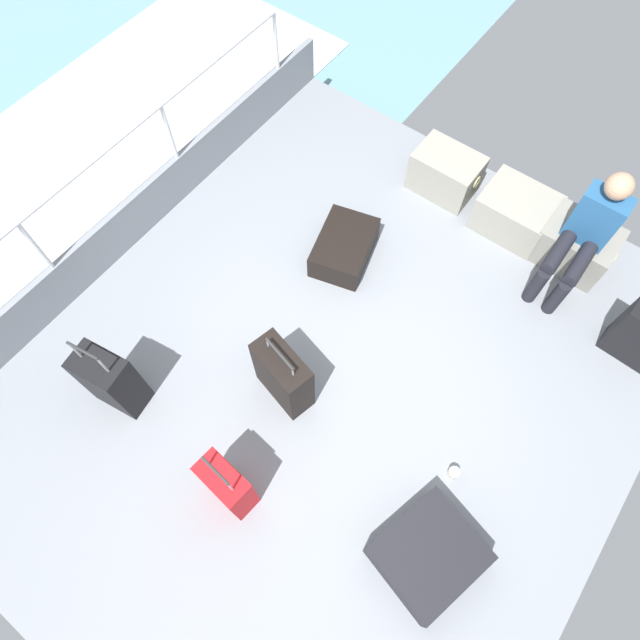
{
  "coord_description": "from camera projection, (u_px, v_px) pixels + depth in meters",
  "views": [
    {
      "loc": [
        0.83,
        -1.27,
        4.04
      ],
      "look_at": [
        -0.31,
        0.25,
        0.25
      ],
      "focal_mm": 30.9,
      "sensor_mm": 36.0,
      "label": 1
    }
  ],
  "objects": [
    {
      "name": "suitcase_0",
      "position": [
        428.0,
        554.0,
        3.62
      ],
      "size": [
        0.72,
        0.76,
        0.23
      ],
      "color": "black",
      "rests_on": "ground_plane"
    },
    {
      "name": "sea_wake",
      "position": [
        44.0,
        190.0,
        5.56
      ],
      "size": [
        12.0,
        12.0,
        0.01
      ],
      "color": "#6B99A8",
      "rests_on": "ground_plane"
    },
    {
      "name": "cargo_crate_2",
      "position": [
        576.0,
        245.0,
        4.61
      ],
      "size": [
        0.62,
        0.45,
        0.39
      ],
      "color": "gray",
      "rests_on": "ground_plane"
    },
    {
      "name": "railing_port",
      "position": [
        104.0,
        181.0,
        4.17
      ],
      "size": [
        0.04,
        4.2,
        1.02
      ],
      "color": "silver",
      "rests_on": "ground_plane"
    },
    {
      "name": "suitcase_2",
      "position": [
        111.0,
        381.0,
        3.93
      ],
      "size": [
        0.41,
        0.3,
        0.88
      ],
      "color": "black",
      "rests_on": "ground_plane"
    },
    {
      "name": "cargo_crate_1",
      "position": [
        515.0,
        212.0,
        4.78
      ],
      "size": [
        0.65,
        0.49,
        0.37
      ],
      "color": "gray",
      "rests_on": "ground_plane"
    },
    {
      "name": "gunwale_port",
      "position": [
        127.0,
        225.0,
        4.67
      ],
      "size": [
        0.06,
        5.2,
        0.45
      ],
      "primitive_type": "cube",
      "color": "gray",
      "rests_on": "ground_plane"
    },
    {
      "name": "cargo_crate_0",
      "position": [
        445.0,
        173.0,
        4.95
      ],
      "size": [
        0.61,
        0.4,
        0.41
      ],
      "color": "gray",
      "rests_on": "ground_plane"
    },
    {
      "name": "paper_cup",
      "position": [
        453.0,
        473.0,
        3.92
      ],
      "size": [
        0.08,
        0.08,
        0.1
      ],
      "primitive_type": "cylinder",
      "color": "white",
      "rests_on": "ground_plane"
    },
    {
      "name": "passenger_seated",
      "position": [
        586.0,
        233.0,
        4.21
      ],
      "size": [
        0.34,
        0.66,
        1.09
      ],
      "color": "#26598C",
      "rests_on": "ground_plane"
    },
    {
      "name": "suitcase_5",
      "position": [
        344.0,
        247.0,
        4.69
      ],
      "size": [
        0.58,
        0.71,
        0.25
      ],
      "color": "black",
      "rests_on": "ground_plane"
    },
    {
      "name": "suitcase_4",
      "position": [
        227.0,
        485.0,
        3.65
      ],
      "size": [
        0.38,
        0.23,
        0.77
      ],
      "color": "red",
      "rests_on": "ground_plane"
    },
    {
      "name": "suitcase_3",
      "position": [
        283.0,
        376.0,
        3.97
      ],
      "size": [
        0.49,
        0.32,
        0.72
      ],
      "color": "black",
      "rests_on": "ground_plane"
    },
    {
      "name": "ground_plane",
      "position": [
        332.0,
        379.0,
        4.32
      ],
      "size": [
        4.4,
        5.2,
        0.06
      ],
      "primitive_type": "cube",
      "color": "gray"
    }
  ]
}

